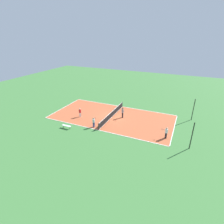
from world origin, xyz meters
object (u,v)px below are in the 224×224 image
(player_near_white, at_px, (166,132))
(player_far_white, at_px, (94,122))
(bench, at_px, (67,126))
(player_coach_red, at_px, (80,112))
(tennis_ball_left_sideline, at_px, (135,129))
(fence_post_back_left, at_px, (193,110))
(fence_post_back_right, at_px, (192,136))
(player_baseline_gray, at_px, (123,112))
(tennis_net, at_px, (112,114))
(tennis_ball_midcourt, at_px, (79,120))

(player_near_white, xyz_separation_m, player_far_white, (1.25, -10.46, -0.03))
(bench, xyz_separation_m, player_coach_red, (-4.18, -0.33, 0.51))
(player_far_white, xyz_separation_m, tennis_ball_left_sideline, (-1.95, 5.86, -0.87))
(player_near_white, xyz_separation_m, fence_post_back_left, (-7.46, 3.06, 0.85))
(tennis_ball_left_sideline, distance_m, fence_post_back_right, 8.08)
(bench, relative_size, player_near_white, 0.91)
(player_near_white, relative_size, fence_post_back_right, 0.45)
(fence_post_back_right, bearing_deg, player_coach_red, -96.88)
(player_coach_red, height_order, tennis_ball_left_sideline, player_coach_red)
(player_coach_red, relative_size, fence_post_back_right, 0.43)
(player_coach_red, distance_m, player_far_white, 4.46)
(fence_post_back_right, bearing_deg, player_baseline_gray, -113.95)
(tennis_net, bearing_deg, player_far_white, -13.63)
(bench, distance_m, fence_post_back_left, 20.21)
(player_far_white, relative_size, player_baseline_gray, 0.86)
(tennis_net, xyz_separation_m, tennis_ball_left_sideline, (2.45, 4.79, -0.50))
(tennis_ball_midcourt, bearing_deg, player_baseline_gray, 122.24)
(tennis_net, relative_size, fence_post_back_left, 2.72)
(bench, xyz_separation_m, player_far_white, (-2.00, 3.56, 0.54))
(tennis_ball_midcourt, distance_m, tennis_ball_left_sideline, 9.27)
(player_far_white, bearing_deg, fence_post_back_left, -58.49)
(player_baseline_gray, distance_m, tennis_ball_midcourt, 7.38)
(tennis_ball_left_sideline, xyz_separation_m, fence_post_back_right, (1.87, 7.66, 1.75))
(player_near_white, bearing_deg, player_baseline_gray, -30.49)
(tennis_ball_left_sideline, height_order, fence_post_back_left, fence_post_back_left)
(tennis_ball_midcourt, height_order, tennis_ball_left_sideline, same)
(tennis_net, height_order, player_coach_red, player_coach_red)
(tennis_ball_left_sideline, bearing_deg, fence_post_back_left, 131.42)
(player_baseline_gray, relative_size, tennis_ball_midcourt, 26.97)
(player_near_white, relative_size, player_far_white, 1.03)
(player_near_white, bearing_deg, tennis_net, -23.86)
(player_near_white, relative_size, tennis_ball_midcourt, 24.04)
(tennis_net, bearing_deg, player_baseline_gray, 104.11)
(player_coach_red, distance_m, fence_post_back_left, 18.61)
(player_baseline_gray, bearing_deg, player_far_white, -62.89)
(bench, bearing_deg, tennis_net, 54.11)
(player_coach_red, bearing_deg, fence_post_back_right, -59.65)
(player_coach_red, xyz_separation_m, tennis_ball_midcourt, (1.24, 0.53, -0.84))
(player_baseline_gray, relative_size, tennis_ball_left_sideline, 26.97)
(player_coach_red, xyz_separation_m, tennis_ball_left_sideline, (0.23, 9.75, -0.84))
(player_coach_red, distance_m, player_near_white, 14.38)
(player_far_white, distance_m, tennis_ball_left_sideline, 6.24)
(player_coach_red, relative_size, player_baseline_gray, 0.85)
(player_near_white, height_order, fence_post_back_right, fence_post_back_right)
(bench, relative_size, fence_post_back_left, 0.41)
(player_coach_red, xyz_separation_m, fence_post_back_right, (2.10, 17.41, 0.91))
(bench, xyz_separation_m, fence_post_back_left, (-10.71, 17.08, 1.42))
(player_far_white, bearing_deg, player_baseline_gray, -31.51)
(tennis_ball_left_sideline, bearing_deg, fence_post_back_right, 76.30)
(player_near_white, xyz_separation_m, tennis_ball_midcourt, (0.31, -13.82, -0.90))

